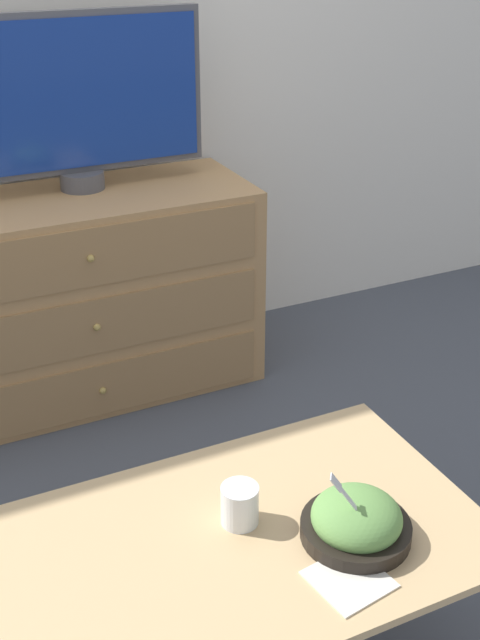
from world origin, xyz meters
name	(u,v)px	position (x,y,z in m)	size (l,w,h in m)	color
ground_plane	(74,352)	(0.00, 0.00, 0.00)	(12.00, 12.00, 0.00)	#474C56
dresser	(77,298)	(-0.03, -0.27, 0.36)	(1.23, 0.49, 0.72)	tan
tv	(75,99)	(0.05, -0.19, 1.02)	(0.86, 0.15, 0.56)	#515156
coffee_table	(238,555)	(-0.05, -1.62, 0.35)	(1.03, 0.63, 0.40)	tan
takeout_bowl	(356,521)	(0.17, -1.72, 0.44)	(0.23, 0.23, 0.17)	black
drink_cup	(240,507)	(-0.02, -1.58, 0.44)	(0.08, 0.08, 0.09)	white
napkin	(349,579)	(0.09, -1.82, 0.40)	(0.16, 0.16, 0.00)	silver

